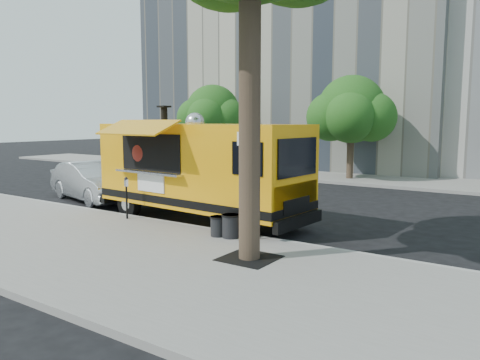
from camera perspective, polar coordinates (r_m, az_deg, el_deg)
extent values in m
plane|color=black|center=(14.46, -1.46, -5.77)|extent=(120.00, 120.00, 0.00)
cube|color=gray|center=(11.54, -13.26, -8.97)|extent=(60.00, 6.00, 0.15)
cube|color=#999993|center=(13.72, -3.74, -6.18)|extent=(60.00, 0.14, 0.16)
cube|color=gray|center=(26.46, 15.83, 0.08)|extent=(60.00, 5.00, 0.15)
cube|color=#A49D88|center=(38.18, 8.64, 20.43)|extent=(22.00, 14.00, 24.00)
cylinder|color=#33261C|center=(10.31, 1.19, 8.03)|extent=(0.48, 0.48, 6.50)
cube|color=black|center=(10.77, 1.14, -9.51)|extent=(1.20, 1.20, 0.02)
cylinder|color=#33261C|center=(29.98, -3.31, 3.80)|extent=(0.36, 0.36, 2.60)
sphere|color=#245015|center=(29.93, -3.35, 8.29)|extent=(3.42, 3.42, 3.42)
cylinder|color=#33261C|center=(25.91, 13.28, 3.07)|extent=(0.36, 0.36, 2.60)
sphere|color=#245015|center=(25.85, 13.43, 8.38)|extent=(3.60, 3.60, 3.60)
cylinder|color=silver|center=(12.04, 0.21, -0.43)|extent=(0.06, 0.06, 3.00)
cube|color=white|center=(11.94, 0.22, 5.05)|extent=(0.28, 0.02, 0.35)
cylinder|color=black|center=(15.31, -13.64, -2.66)|extent=(0.06, 0.06, 1.05)
cube|color=silver|center=(15.22, -13.71, -0.35)|extent=(0.10, 0.08, 0.22)
sphere|color=black|center=(15.20, -13.73, 0.14)|extent=(0.11, 0.11, 0.11)
cube|color=#FCA60D|center=(15.06, -4.82, 1.87)|extent=(7.34, 2.94, 2.60)
cube|color=black|center=(15.19, -4.78, -2.10)|extent=(7.37, 2.96, 0.24)
cube|color=black|center=(13.06, 7.16, -5.01)|extent=(0.34, 2.32, 0.33)
cube|color=black|center=(17.92, -13.40, -1.80)|extent=(0.34, 2.32, 0.33)
cube|color=black|center=(12.83, 7.05, 2.77)|extent=(0.19, 1.95, 1.05)
cylinder|color=black|center=(12.91, 0.26, -5.35)|extent=(0.90, 0.37, 0.88)
cylinder|color=black|center=(14.53, 5.22, -3.95)|extent=(0.90, 0.37, 0.88)
cylinder|color=black|center=(16.30, -13.36, -2.89)|extent=(0.90, 0.37, 0.88)
cylinder|color=black|center=(17.62, -8.17, -2.01)|extent=(0.90, 0.37, 0.88)
cube|color=black|center=(14.94, -10.68, 3.33)|extent=(2.66, 0.37, 1.16)
cube|color=silver|center=(14.89, -11.09, 0.91)|extent=(2.87, 0.55, 0.06)
cube|color=#FCA60D|center=(14.53, -12.46, 6.29)|extent=(2.82, 1.24, 0.46)
cube|color=white|center=(14.98, -10.82, -0.39)|extent=(1.22, 0.13, 0.55)
cylinder|color=black|center=(16.17, -9.22, 7.77)|extent=(0.22, 0.22, 0.61)
sphere|color=silver|center=(15.45, -5.52, 7.04)|extent=(0.62, 0.62, 0.62)
sphere|color=maroon|center=(15.59, -11.34, 3.29)|extent=(0.93, 0.93, 0.93)
cylinder|color=#FF590C|center=(15.45, -11.98, 2.75)|extent=(0.38, 0.16, 0.38)
imported|color=silver|center=(19.90, -17.53, -0.17)|extent=(5.11, 2.81, 1.60)
cylinder|color=black|center=(12.72, -2.68, -5.65)|extent=(0.42, 0.42, 0.54)
cylinder|color=black|center=(12.67, -2.69, -4.54)|extent=(0.45, 0.45, 0.04)
cylinder|color=black|center=(12.54, -1.10, -5.63)|extent=(0.48, 0.48, 0.62)
cylinder|color=black|center=(12.48, -1.10, -4.32)|extent=(0.52, 0.52, 0.04)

